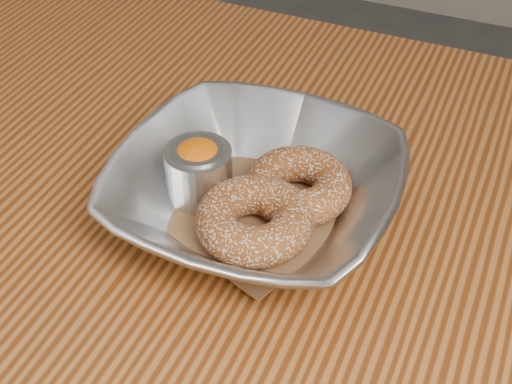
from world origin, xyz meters
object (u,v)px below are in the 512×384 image
at_px(donut_front, 254,220).
at_px(ramekin, 199,170).
at_px(table, 181,296).
at_px(serving_bowl, 256,192).
at_px(donut_back, 298,185).

relative_size(donut_front, ramekin, 1.67).
relative_size(table, serving_bowl, 4.95).
height_order(serving_bowl, ramekin, ramekin).
relative_size(table, donut_back, 12.87).
relative_size(serving_bowl, ramekin, 4.13).
height_order(donut_back, ramekin, ramekin).
bearing_deg(donut_front, serving_bowl, 111.07).
bearing_deg(donut_front, ramekin, 155.38).
distance_m(donut_back, ramekin, 0.09).
bearing_deg(ramekin, serving_bowl, -0.31).
bearing_deg(donut_back, serving_bowl, -137.39).
xyz_separation_m(serving_bowl, donut_front, (0.01, -0.03, -0.00)).
bearing_deg(donut_front, table, -177.44).
xyz_separation_m(table, serving_bowl, (0.06, 0.03, 0.13)).
relative_size(donut_back, ramekin, 1.59).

